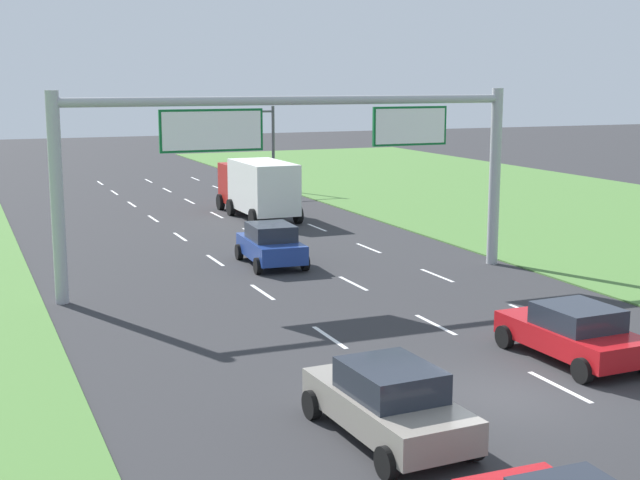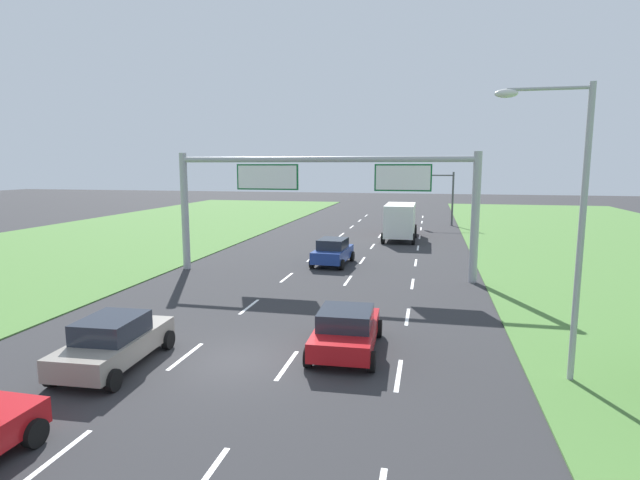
{
  "view_description": "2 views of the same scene",
  "coord_description": "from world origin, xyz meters",
  "views": [
    {
      "loc": [
        -11.49,
        -16.79,
        7.35
      ],
      "look_at": [
        0.85,
        13.0,
        1.51
      ],
      "focal_mm": 50.0,
      "sensor_mm": 36.0,
      "label": 1
    },
    {
      "loc": [
        5.99,
        -14.45,
        6.26
      ],
      "look_at": [
        -0.93,
        17.06,
        1.43
      ],
      "focal_mm": 28.0,
      "sensor_mm": 36.0,
      "label": 2
    }
  ],
  "objects": [
    {
      "name": "car_mid_lane",
      "position": [
        -3.52,
        -1.23,
        0.81
      ],
      "size": [
        2.32,
        4.51,
        1.61
      ],
      "rotation": [
        0.0,
        0.0,
        0.05
      ],
      "color": "gray",
      "rests_on": "ground_plane"
    },
    {
      "name": "car_near_red",
      "position": [
        3.38,
        1.59,
        0.77
      ],
      "size": [
        2.33,
        4.35,
        1.51
      ],
      "rotation": [
        0.0,
        0.0,
        0.03
      ],
      "color": "red",
      "rests_on": "ground_plane"
    },
    {
      "name": "lane_dashes_inner_right",
      "position": [
        1.75,
        15.0,
        0.0
      ],
      "size": [
        0.14,
        68.4,
        0.01
      ],
      "color": "white",
      "rests_on": "ground_plane"
    },
    {
      "name": "sign_gantry",
      "position": [
        0.08,
        13.07,
        4.9
      ],
      "size": [
        17.24,
        0.44,
        7.0
      ],
      "color": "#9EA0A5",
      "rests_on": "ground_plane"
    },
    {
      "name": "car_far_ahead",
      "position": [
        0.08,
        16.26,
        0.85
      ],
      "size": [
        2.32,
        4.16,
        1.66
      ],
      "rotation": [
        0.0,
        0.0,
        -0.06
      ],
      "color": "navy",
      "rests_on": "ground_plane"
    },
    {
      "name": "box_truck",
      "position": [
        3.63,
        28.48,
        1.67
      ],
      "size": [
        2.71,
        7.4,
        3.07
      ],
      "rotation": [
        0.0,
        0.0,
        -0.0
      ],
      "color": "#B21E19",
      "rests_on": "ground_plane"
    },
    {
      "name": "ground_plane",
      "position": [
        0.0,
        0.0,
        0.0
      ],
      "size": [
        200.0,
        200.0,
        0.0
      ],
      "primitive_type": "plane",
      "color": "#2D2D30"
    },
    {
      "name": "lane_dashes_inner_left",
      "position": [
        -1.75,
        15.0,
        0.0
      ],
      "size": [
        0.14,
        68.4,
        0.01
      ],
      "color": "white",
      "rests_on": "ground_plane"
    },
    {
      "name": "lane_dashes_slip",
      "position": [
        5.25,
        15.0,
        0.0
      ],
      "size": [
        0.14,
        68.4,
        0.01
      ],
      "color": "white",
      "rests_on": "ground_plane"
    },
    {
      "name": "traffic_light_mast",
      "position": [
        6.41,
        39.2,
        3.87
      ],
      "size": [
        4.76,
        0.49,
        5.6
      ],
      "color": "#47494F",
      "rests_on": "ground_plane"
    }
  ]
}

